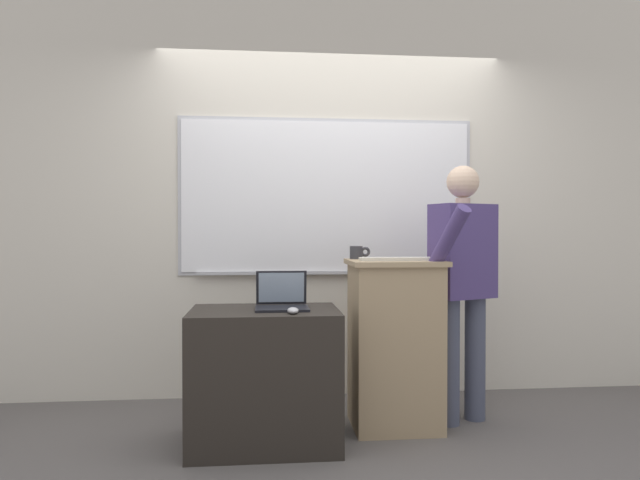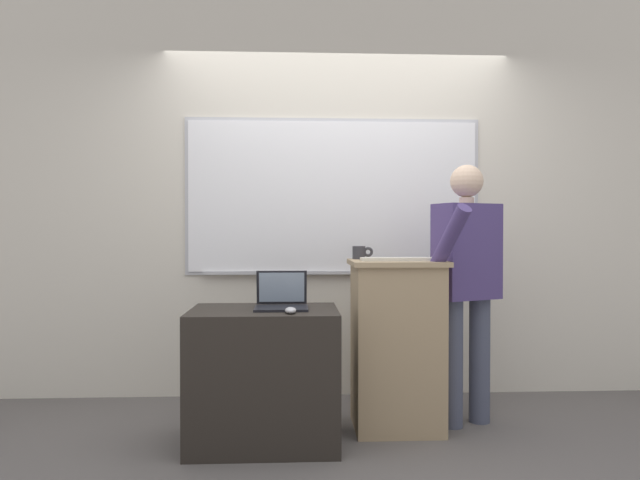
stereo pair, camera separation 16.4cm
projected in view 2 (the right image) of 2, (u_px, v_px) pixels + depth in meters
ground_plane at (355, 461)px, 2.97m from camera, size 30.00×30.00×0.00m
back_wall at (337, 193)px, 4.22m from camera, size 6.40×0.17×2.98m
lectern_podium at (397, 344)px, 3.47m from camera, size 0.56×0.49×1.02m
side_desk at (264, 376)px, 3.22m from camera, size 0.83×0.57×0.76m
person_presenter at (467, 276)px, 3.52m from camera, size 0.56×0.63×1.61m
laptop at (281, 298)px, 3.26m from camera, size 0.30×0.27×0.21m
wireless_keyboard at (398, 259)px, 3.40m from camera, size 0.44×0.11×0.02m
computer_mouse_by_laptop at (291, 310)px, 3.05m from camera, size 0.06×0.10×0.03m
coffee_mug at (360, 252)px, 3.62m from camera, size 0.13×0.08×0.08m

